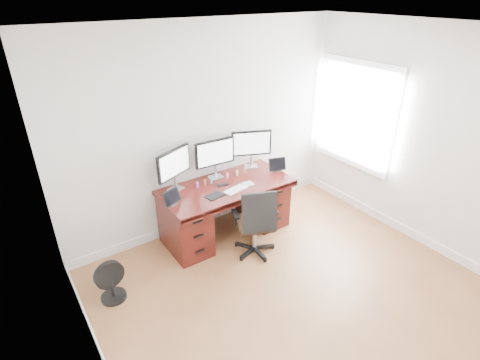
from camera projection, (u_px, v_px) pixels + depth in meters
ground at (324, 319)px, 3.79m from camera, size 4.50×4.50×0.00m
back_wall at (207, 131)px, 4.82m from camera, size 4.00×0.10×2.70m
right_wall at (454, 149)px, 4.26m from camera, size 0.10×4.50×2.70m
desk at (226, 207)px, 4.95m from camera, size 1.70×0.80×0.75m
office_chair at (255, 233)px, 4.59m from camera, size 0.65×0.65×0.94m
floor_fan at (111, 282)px, 3.95m from camera, size 0.32×0.27×0.47m
monitor_left at (174, 165)px, 4.52m from camera, size 0.52×0.25×0.53m
monitor_center at (215, 154)px, 4.81m from camera, size 0.55×0.15×0.53m
monitor_right at (251, 144)px, 5.10m from camera, size 0.52×0.25×0.53m
tablet_left at (172, 198)px, 4.30m from camera, size 0.25×0.15×0.19m
tablet_right at (278, 165)px, 5.09m from camera, size 0.25×0.14×0.19m
keyboard at (235, 190)px, 4.64m from camera, size 0.33×0.18×0.01m
trackpad at (248, 184)px, 4.79m from camera, size 0.14×0.14×0.01m
drawing_tablet at (215, 196)px, 4.51m from camera, size 0.25×0.18×0.01m
phone at (223, 185)px, 4.77m from camera, size 0.15×0.09×0.01m
figurine_purple at (197, 184)px, 4.69m from camera, size 0.03×0.03×0.08m
figurine_brown at (205, 182)px, 4.74m from camera, size 0.03×0.03×0.08m
figurine_blue at (211, 180)px, 4.79m from camera, size 0.03×0.03×0.08m
figurine_pink at (227, 175)px, 4.91m from camera, size 0.03×0.03×0.08m
figurine_yellow at (237, 172)px, 4.99m from camera, size 0.03×0.03×0.08m
figurine_orange at (244, 170)px, 5.04m from camera, size 0.03×0.03×0.08m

